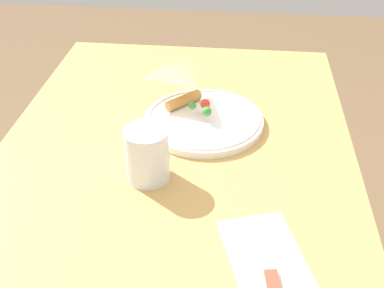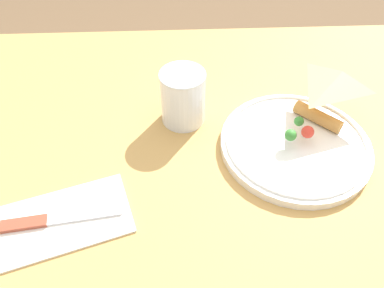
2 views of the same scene
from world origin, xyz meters
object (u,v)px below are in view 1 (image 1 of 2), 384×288
Objects in this scene: napkin_folded at (268,262)px; butter_knife at (269,264)px; dining_table at (169,222)px; milk_glass at (147,157)px; plate_pizza at (202,118)px.

napkin_folded is 0.01m from butter_knife.
butter_knife is (-0.01, -0.00, 0.00)m from napkin_folded.
milk_glass reaches higher than dining_table.
dining_table is 0.28m from napkin_folded.
plate_pizza is at bearing -23.08° from milk_glass.
plate_pizza is 2.51× the size of milk_glass.
plate_pizza is at bearing -13.02° from dining_table.
dining_table is 0.16m from milk_glass.
milk_glass is 0.29m from napkin_folded.
napkin_folded is (-0.19, -0.22, -0.05)m from milk_glass.
dining_table is 11.69× the size of milk_glass.
dining_table is at bearing 36.51° from butter_knife.
milk_glass reaches higher than napkin_folded.
milk_glass is at bearing 49.25° from napkin_folded.
dining_table is at bearing 166.98° from plate_pizza.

